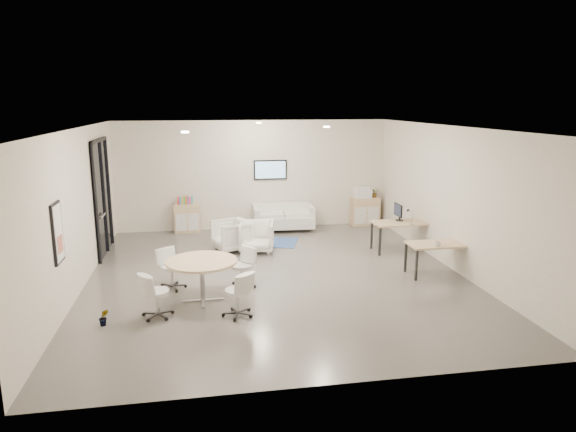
# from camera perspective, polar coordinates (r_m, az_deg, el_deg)

# --- Properties ---
(room_shell) EXTENTS (9.60, 10.60, 4.80)m
(room_shell) POSITION_cam_1_polar(r_m,az_deg,el_deg) (10.85, -1.34, 1.34)
(room_shell) COLOR #585550
(room_shell) RESTS_ON ground
(glass_door) EXTENTS (0.09, 1.90, 2.85)m
(glass_door) POSITION_cam_1_polar(r_m,az_deg,el_deg) (13.43, -19.94, 2.33)
(glass_door) COLOR black
(glass_door) RESTS_ON room_shell
(artwork) EXTENTS (0.05, 0.54, 1.04)m
(artwork) POSITION_cam_1_polar(r_m,az_deg,el_deg) (9.50, -24.22, -1.75)
(artwork) COLOR black
(artwork) RESTS_ON room_shell
(wall_tv) EXTENTS (0.98, 0.06, 0.58)m
(wall_tv) POSITION_cam_1_polar(r_m,az_deg,el_deg) (15.26, -1.98, 5.16)
(wall_tv) COLOR black
(wall_tv) RESTS_ON room_shell
(ceiling_spots) EXTENTS (3.14, 4.14, 0.03)m
(ceiling_spots) POSITION_cam_1_polar(r_m,az_deg,el_deg) (11.46, -3.02, 9.88)
(ceiling_spots) COLOR #FFEAC6
(ceiling_spots) RESTS_ON room_shell
(sideboard_left) EXTENTS (0.74, 0.39, 0.83)m
(sideboard_left) POSITION_cam_1_polar(r_m,az_deg,el_deg) (15.18, -11.13, -0.24)
(sideboard_left) COLOR tan
(sideboard_left) RESTS_ON room_shell
(sideboard_right) EXTENTS (0.86, 0.42, 0.86)m
(sideboard_right) POSITION_cam_1_polar(r_m,az_deg,el_deg) (15.95, 8.53, 0.52)
(sideboard_right) COLOR tan
(sideboard_right) RESTS_ON room_shell
(books) EXTENTS (0.43, 0.14, 0.22)m
(books) POSITION_cam_1_polar(r_m,az_deg,el_deg) (15.08, -11.35, 1.72)
(books) COLOR red
(books) RESTS_ON sideboard_left
(printer) EXTENTS (0.51, 0.44, 0.34)m
(printer) POSITION_cam_1_polar(r_m,az_deg,el_deg) (15.81, 8.27, 2.60)
(printer) COLOR white
(printer) RESTS_ON sideboard_right
(loveseat) EXTENTS (1.80, 0.95, 0.66)m
(loveseat) POSITION_cam_1_polar(r_m,az_deg,el_deg) (15.15, -0.53, -0.24)
(loveseat) COLOR white
(loveseat) RESTS_ON room_shell
(blue_rug) EXTENTS (1.89, 1.54, 0.01)m
(blue_rug) POSITION_cam_1_polar(r_m,az_deg,el_deg) (13.94, -2.43, -2.87)
(blue_rug) COLOR #2E488D
(blue_rug) RESTS_ON room_shell
(armchair_left) EXTENTS (1.00, 1.03, 0.86)m
(armchair_left) POSITION_cam_1_polar(r_m,az_deg,el_deg) (13.13, -6.32, -2.01)
(armchair_left) COLOR white
(armchair_left) RESTS_ON room_shell
(armchair_right) EXTENTS (0.96, 0.92, 0.85)m
(armchair_right) POSITION_cam_1_polar(r_m,az_deg,el_deg) (12.98, -3.50, -2.14)
(armchair_right) COLOR white
(armchair_right) RESTS_ON room_shell
(desk_rear) EXTENTS (1.47, 0.77, 0.75)m
(desk_rear) POSITION_cam_1_polar(r_m,az_deg,el_deg) (13.27, 12.50, -0.97)
(desk_rear) COLOR tan
(desk_rear) RESTS_ON room_shell
(desk_front) EXTENTS (1.36, 0.68, 0.71)m
(desk_front) POSITION_cam_1_polar(r_m,az_deg,el_deg) (11.65, 16.44, -3.27)
(desk_front) COLOR tan
(desk_front) RESTS_ON room_shell
(monitor) EXTENTS (0.20, 0.50, 0.44)m
(monitor) POSITION_cam_1_polar(r_m,az_deg,el_deg) (13.32, 12.16, 0.48)
(monitor) COLOR black
(monitor) RESTS_ON desk_rear
(round_table) EXTENTS (1.33, 1.33, 0.81)m
(round_table) POSITION_cam_1_polar(r_m,az_deg,el_deg) (9.80, -9.56, -5.33)
(round_table) COLOR tan
(round_table) RESTS_ON room_shell
(meeting_chairs) EXTENTS (2.40, 2.40, 0.82)m
(meeting_chairs) POSITION_cam_1_polar(r_m,az_deg,el_deg) (9.90, -9.49, -7.09)
(meeting_chairs) COLOR white
(meeting_chairs) RESTS_ON room_shell
(plant_cabinet) EXTENTS (0.31, 0.33, 0.24)m
(plant_cabinet) POSITION_cam_1_polar(r_m,az_deg,el_deg) (15.93, 9.57, 2.48)
(plant_cabinet) COLOR #3F7F3F
(plant_cabinet) RESTS_ON sideboard_right
(plant_floor) EXTENTS (0.22, 0.32, 0.13)m
(plant_floor) POSITION_cam_1_polar(r_m,az_deg,el_deg) (9.41, -19.76, -11.01)
(plant_floor) COLOR #3F7F3F
(plant_floor) RESTS_ON room_shell
(cup) EXTENTS (0.13, 0.10, 0.13)m
(cup) POSITION_cam_1_polar(r_m,az_deg,el_deg) (11.36, 16.29, -2.95)
(cup) COLOR white
(cup) RESTS_ON desk_front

